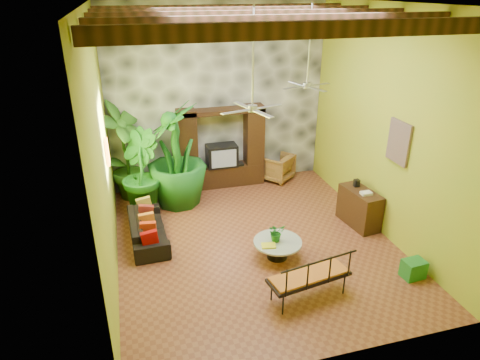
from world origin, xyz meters
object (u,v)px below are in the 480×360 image
object	(u,v)px
coffee_table	(277,247)
iron_bench	(311,276)
wicker_armchair	(276,167)
green_bin	(413,269)
ceiling_fan_front	(253,98)
tall_plant_c	(176,155)
entertainment_center	(222,154)
tall_plant_a	(125,152)
tall_plant_b	(140,173)
ceiling_fan_back	(308,76)
side_console	(359,208)
sofa	(148,229)

from	to	relation	value
coffee_table	iron_bench	world-z (taller)	iron_bench
wicker_armchair	green_bin	distance (m)	5.28
ceiling_fan_front	tall_plant_c	bearing A→B (deg)	113.24
entertainment_center	tall_plant_a	bearing A→B (deg)	-176.67
coffee_table	green_bin	bearing A→B (deg)	-29.88
iron_bench	green_bin	distance (m)	2.28
entertainment_center	tall_plant_b	world-z (taller)	entertainment_center
tall_plant_c	entertainment_center	bearing A→B (deg)	30.43
coffee_table	iron_bench	bearing A→B (deg)	-85.66
ceiling_fan_front	ceiling_fan_back	size ratio (longest dim) A/B	1.00
ceiling_fan_front	wicker_armchair	bearing A→B (deg)	62.10
tall_plant_b	iron_bench	world-z (taller)	tall_plant_b
entertainment_center	green_bin	bearing A→B (deg)	-63.10
entertainment_center	side_console	size ratio (longest dim) A/B	2.14
entertainment_center	tall_plant_c	bearing A→B (deg)	-149.57
coffee_table	iron_bench	distance (m)	1.46
sofa	tall_plant_a	xyz separation A→B (m)	(-0.31, 2.27, 1.05)
ceiling_fan_back	tall_plant_c	xyz separation A→B (m)	(-2.97, 1.13, -2.04)
side_console	green_bin	size ratio (longest dim) A/B	2.62
entertainment_center	iron_bench	xyz separation A→B (m)	(0.40, -5.30, -0.43)
wicker_armchair	tall_plant_c	distance (m)	3.27
tall_plant_c	green_bin	distance (m)	6.09
ceiling_fan_back	coffee_table	xyz separation A→B (m)	(-1.31, -1.93, -3.15)
iron_bench	wicker_armchair	bearing A→B (deg)	66.90
sofa	wicker_armchair	bearing A→B (deg)	-60.62
tall_plant_b	tall_plant_c	bearing A→B (deg)	10.39
ceiling_fan_front	ceiling_fan_back	distance (m)	2.41
sofa	side_console	world-z (taller)	side_console
ceiling_fan_back	sofa	world-z (taller)	ceiling_fan_back
iron_bench	side_console	distance (m)	3.16
sofa	iron_bench	size ratio (longest dim) A/B	1.22
entertainment_center	sofa	bearing A→B (deg)	-133.51
ceiling_fan_back	wicker_armchair	distance (m)	3.56
ceiling_fan_front	coffee_table	distance (m)	3.20
tall_plant_a	side_console	xyz separation A→B (m)	(5.26, -2.92, -0.89)
coffee_table	green_bin	xyz separation A→B (m)	(2.36, -1.36, -0.07)
tall_plant_b	side_console	size ratio (longest dim) A/B	1.89
ceiling_fan_front	side_console	xyz separation A→B (m)	(2.85, 0.46, -2.95)
wicker_armchair	coffee_table	distance (m)	4.06
entertainment_center	side_console	bearing A→B (deg)	-49.25
coffee_table	green_bin	world-z (taller)	coffee_table
ceiling_fan_front	tall_plant_c	distance (m)	3.60
wicker_armchair	green_bin	world-z (taller)	wicker_armchair
tall_plant_a	tall_plant_b	distance (m)	0.92
ceiling_fan_front	wicker_armchair	distance (m)	4.97
green_bin	tall_plant_c	bearing A→B (deg)	132.32
iron_bench	ceiling_fan_back	bearing A→B (deg)	60.62
wicker_armchair	side_console	distance (m)	3.20
ceiling_fan_back	coffee_table	distance (m)	3.92
coffee_table	side_console	size ratio (longest dim) A/B	0.91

